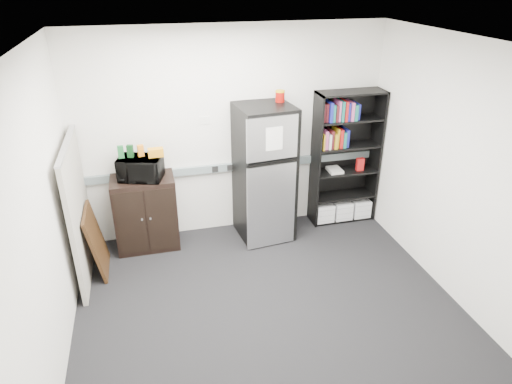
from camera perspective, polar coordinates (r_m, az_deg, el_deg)
floor at (r=5.08m, az=1.43°, el=-13.73°), size 4.00×4.00×0.00m
wall_back at (r=5.92m, az=-3.00°, el=7.32°), size 4.00×0.02×2.70m
wall_right at (r=5.21m, az=23.34°, el=2.46°), size 0.02×3.50×2.70m
wall_left at (r=4.30m, az=-24.99°, el=-2.76°), size 0.02×3.50×2.70m
ceiling at (r=3.94m, az=1.88°, el=18.05°), size 4.00×3.50×0.02m
electrical_raceway at (r=6.05m, az=-2.84°, el=3.19°), size 3.92×0.05×0.10m
wall_note at (r=5.80m, az=-6.46°, el=8.86°), size 0.14×0.00×0.10m
bookshelf at (r=6.36m, az=11.09°, el=4.03°), size 0.90×0.34×1.85m
cubicle_partition at (r=5.47m, az=-21.28°, el=-2.30°), size 0.06×1.30×1.62m
cabinet at (r=5.94m, az=-13.60°, el=-2.54°), size 0.77×0.51×0.96m
microwave at (r=5.66m, az=-14.24°, el=2.90°), size 0.58×0.47×0.28m
snack_box_a at (r=5.62m, az=-16.55°, el=4.82°), size 0.07×0.06×0.15m
snack_box_b at (r=5.62m, az=-15.46°, el=4.94°), size 0.08×0.07×0.15m
snack_box_c at (r=5.62m, az=-14.22°, el=5.03°), size 0.08×0.06×0.14m
snack_bag at (r=5.58m, az=-12.43°, el=4.85°), size 0.18×0.11×0.10m
refrigerator at (r=5.86m, az=1.06°, el=2.31°), size 0.74×0.76×1.78m
coffee_can at (r=5.72m, az=3.02°, el=11.98°), size 0.12×0.12×0.16m
framed_poster at (r=5.65m, az=-19.28°, el=-5.78°), size 0.18×0.63×0.80m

